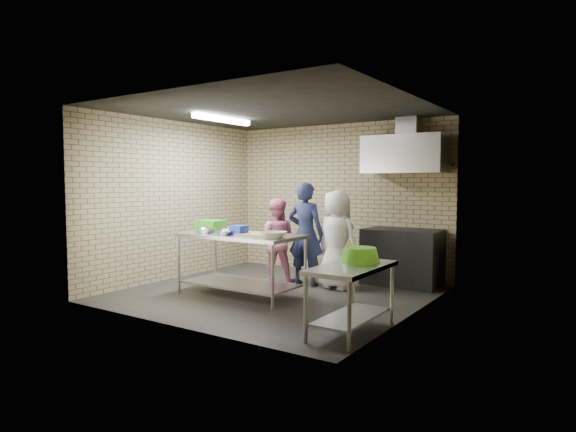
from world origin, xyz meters
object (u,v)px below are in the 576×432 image
object	(u,v)px
green_crate	(210,225)
woman_pink	(276,241)
prep_table	(241,265)
stove	(402,257)
blue_tub	(239,230)
green_basin	(360,255)
woman_white	(337,240)
side_counter	(351,299)
man_navy	(306,234)
bottle_green	(437,159)

from	to	relation	value
green_crate	woman_pink	world-z (taller)	woman_pink
prep_table	stove	xyz separation A→B (m)	(1.68, 2.04, -0.00)
green_crate	blue_tub	bearing A→B (deg)	-16.35
blue_tub	green_basin	distance (m)	2.10
stove	woman_white	bearing A→B (deg)	-132.18
prep_table	side_counter	xyz separation A→B (m)	(2.13, -0.71, -0.08)
woman_pink	woman_white	size ratio (longest dim) A/B	0.91
green_basin	woman_white	xyz separation A→B (m)	(-1.18, 1.67, -0.07)
blue_tub	man_navy	distance (m)	1.31
side_counter	woman_pink	size ratio (longest dim) A/B	0.86
bottle_green	woman_white	size ratio (longest dim) A/B	0.10
green_crate	green_basin	world-z (taller)	green_crate
prep_table	bottle_green	bearing A→B (deg)	46.94
stove	woman_white	size ratio (longest dim) A/B	0.78
woman_pink	prep_table	bearing A→B (deg)	68.65
man_navy	woman_pink	bearing A→B (deg)	6.08
woman_pink	woman_white	bearing A→B (deg)	161.71
stove	green_basin	size ratio (longest dim) A/B	2.61
blue_tub	bottle_green	size ratio (longest dim) A/B	1.34
prep_table	man_navy	xyz separation A→B (m)	(0.40, 1.16, 0.38)
stove	side_counter	bearing A→B (deg)	-80.71
green_crate	man_navy	distance (m)	1.52
blue_tub	woman_pink	world-z (taller)	woman_pink
blue_tub	man_navy	xyz separation A→B (m)	(0.35, 1.26, -0.14)
stove	green_crate	size ratio (longest dim) A/B	2.98
prep_table	woman_pink	xyz separation A→B (m)	(-0.11, 1.05, 0.24)
prep_table	side_counter	bearing A→B (deg)	-18.33
green_crate	side_counter	bearing A→B (deg)	-16.26
stove	blue_tub	world-z (taller)	blue_tub
green_basin	woman_pink	distance (m)	2.69
side_counter	blue_tub	bearing A→B (deg)	163.77
stove	bottle_green	bearing A→B (deg)	28.07
stove	bottle_green	distance (m)	1.65
stove	man_navy	xyz separation A→B (m)	(-1.29, -0.88, 0.38)
man_navy	green_crate	bearing A→B (deg)	37.27
woman_white	prep_table	bearing A→B (deg)	62.63
man_navy	woman_white	bearing A→B (deg)	179.60
green_crate	man_navy	world-z (taller)	man_navy
green_crate	blue_tub	xyz separation A→B (m)	(0.75, -0.22, -0.02)
prep_table	woman_white	world-z (taller)	woman_white
man_navy	woman_white	distance (m)	0.54
blue_tub	bottle_green	distance (m)	3.33
prep_table	blue_tub	size ratio (longest dim) A/B	9.00
man_navy	side_counter	bearing A→B (deg)	126.78
blue_tub	green_basin	bearing A→B (deg)	-9.81
prep_table	man_navy	distance (m)	1.28
green_crate	woman_white	distance (m)	1.98
green_crate	prep_table	bearing A→B (deg)	-9.73
man_navy	green_basin	bearing A→B (deg)	130.57
side_counter	green_crate	world-z (taller)	green_crate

